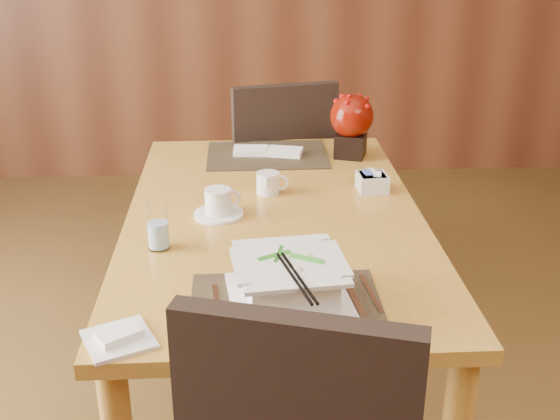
{
  "coord_description": "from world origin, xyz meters",
  "views": [
    {
      "loc": [
        -0.1,
        -1.36,
        1.61
      ],
      "look_at": [
        0.0,
        0.35,
        0.87
      ],
      "focal_mm": 45.0,
      "sensor_mm": 36.0,
      "label": 1
    }
  ],
  "objects": [
    {
      "name": "creamer_jug",
      "position": [
        -0.01,
        0.77,
        0.79
      ],
      "size": [
        0.11,
        0.11,
        0.07
      ],
      "primitive_type": null,
      "rotation": [
        0.0,
        0.0,
        -0.16
      ],
      "color": "white",
      "rests_on": "dining_table"
    },
    {
      "name": "water_glass",
      "position": [
        -0.33,
        0.38,
        0.82
      ],
      "size": [
        0.07,
        0.07,
        0.14
      ],
      "primitive_type": "cylinder",
      "rotation": [
        0.0,
        0.0,
        0.18
      ],
      "color": "white",
      "rests_on": "dining_table"
    },
    {
      "name": "sugar_caddy",
      "position": [
        0.33,
        0.78,
        0.78
      ],
      "size": [
        0.1,
        0.1,
        0.06
      ],
      "primitive_type": "cube",
      "rotation": [
        0.0,
        0.0,
        0.06
      ],
      "color": "white",
      "rests_on": "dining_table"
    },
    {
      "name": "berry_decor",
      "position": [
        0.31,
        1.13,
        0.88
      ],
      "size": [
        0.16,
        0.16,
        0.24
      ],
      "rotation": [
        0.0,
        0.0,
        -0.32
      ],
      "color": "black",
      "rests_on": "dining_table"
    },
    {
      "name": "bread_plate",
      "position": [
        -0.37,
        -0.07,
        0.75
      ],
      "size": [
        0.18,
        0.18,
        0.01
      ],
      "primitive_type": "cube",
      "rotation": [
        0.0,
        0.0,
        0.43
      ],
      "color": "white",
      "rests_on": "dining_table"
    },
    {
      "name": "placemat_near",
      "position": [
        0.0,
        0.05,
        0.75
      ],
      "size": [
        0.45,
        0.33,
        0.01
      ],
      "primitive_type": "cube",
      "color": "black",
      "rests_on": "dining_table"
    },
    {
      "name": "coffee_cup",
      "position": [
        -0.17,
        0.6,
        0.79
      ],
      "size": [
        0.15,
        0.15,
        0.09
      ],
      "rotation": [
        0.0,
        0.0,
        0.26
      ],
      "color": "white",
      "rests_on": "dining_table"
    },
    {
      "name": "napkins_far",
      "position": [
        0.01,
        1.15,
        0.77
      ],
      "size": [
        0.27,
        0.13,
        0.02
      ],
      "primitive_type": null,
      "rotation": [
        0.0,
        0.0,
        -0.17
      ],
      "color": "white",
      "rests_on": "dining_table"
    },
    {
      "name": "placemat_far",
      "position": [
        0.0,
        1.15,
        0.75
      ],
      "size": [
        0.45,
        0.33,
        0.01
      ],
      "primitive_type": "cube",
      "color": "black",
      "rests_on": "dining_table"
    },
    {
      "name": "dining_table",
      "position": [
        0.0,
        0.6,
        0.65
      ],
      "size": [
        0.9,
        1.5,
        0.75
      ],
      "color": "#BD8934",
      "rests_on": "ground"
    },
    {
      "name": "far_chair",
      "position": [
        0.06,
        1.48,
        0.55
      ],
      "size": [
        0.53,
        0.54,
        0.97
      ],
      "rotation": [
        0.0,
        0.0,
        3.35
      ],
      "color": "black",
      "rests_on": "ground"
    },
    {
      "name": "soup_setting",
      "position": [
        0.01,
        0.07,
        0.81
      ],
      "size": [
        0.31,
        0.31,
        0.11
      ],
      "rotation": [
        0.0,
        0.0,
        0.11
      ],
      "color": "white",
      "rests_on": "dining_table"
    }
  ]
}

